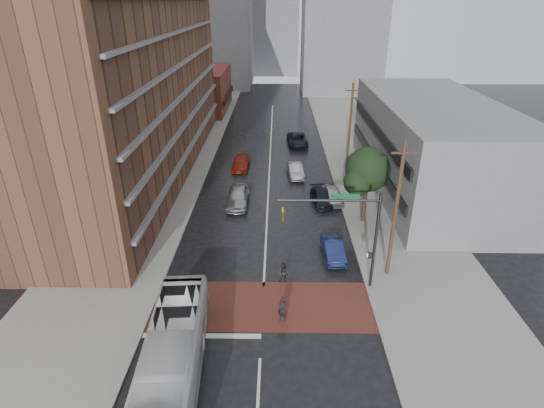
{
  "coord_description": "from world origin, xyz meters",
  "views": [
    {
      "loc": [
        0.88,
        -21.28,
        17.87
      ],
      "look_at": [
        0.5,
        8.34,
        3.5
      ],
      "focal_mm": 28.0,
      "sensor_mm": 36.0,
      "label": 1
    }
  ],
  "objects_px": {
    "transit_bus": "(173,358)",
    "car_parked_far": "(333,195)",
    "pedestrian_a": "(283,310)",
    "pedestrian_b": "(284,273)",
    "car_parked_near": "(333,249)",
    "car_travel_a": "(238,197)",
    "suv_travel": "(297,140)",
    "car_parked_mid": "(322,197)",
    "car_travel_c": "(241,163)",
    "car_travel_b": "(295,170)"
  },
  "relations": [
    {
      "from": "pedestrian_a",
      "to": "car_parked_near",
      "type": "distance_m",
      "value": 8.28
    },
    {
      "from": "pedestrian_a",
      "to": "car_parked_near",
      "type": "bearing_deg",
      "value": 84.66
    },
    {
      "from": "car_travel_b",
      "to": "car_travel_c",
      "type": "relative_size",
      "value": 0.96
    },
    {
      "from": "pedestrian_a",
      "to": "car_travel_b",
      "type": "xyz_separation_m",
      "value": [
        1.64,
        23.61,
        -0.15
      ]
    },
    {
      "from": "pedestrian_b",
      "to": "car_parked_mid",
      "type": "xyz_separation_m",
      "value": [
        3.82,
        12.85,
        -0.18
      ]
    },
    {
      "from": "car_travel_c",
      "to": "car_travel_b",
      "type": "bearing_deg",
      "value": -19.38
    },
    {
      "from": "pedestrian_b",
      "to": "suv_travel",
      "type": "distance_m",
      "value": 31.04
    },
    {
      "from": "pedestrian_a",
      "to": "car_parked_far",
      "type": "bearing_deg",
      "value": 96.66
    },
    {
      "from": "car_travel_b",
      "to": "suv_travel",
      "type": "relative_size",
      "value": 0.8
    },
    {
      "from": "car_travel_c",
      "to": "suv_travel",
      "type": "bearing_deg",
      "value": 53.75
    },
    {
      "from": "suv_travel",
      "to": "pedestrian_b",
      "type": "bearing_deg",
      "value": -98.19
    },
    {
      "from": "pedestrian_a",
      "to": "transit_bus",
      "type": "bearing_deg",
      "value": -117.63
    },
    {
      "from": "pedestrian_b",
      "to": "car_parked_near",
      "type": "bearing_deg",
      "value": 55.76
    },
    {
      "from": "pedestrian_b",
      "to": "car_parked_near",
      "type": "height_order",
      "value": "pedestrian_b"
    },
    {
      "from": "pedestrian_a",
      "to": "car_travel_a",
      "type": "relative_size",
      "value": 0.35
    },
    {
      "from": "suv_travel",
      "to": "pedestrian_a",
      "type": "bearing_deg",
      "value": -97.91
    },
    {
      "from": "transit_bus",
      "to": "car_parked_far",
      "type": "distance_m",
      "value": 24.23
    },
    {
      "from": "pedestrian_b",
      "to": "car_travel_c",
      "type": "height_order",
      "value": "pedestrian_b"
    },
    {
      "from": "car_travel_a",
      "to": "pedestrian_b",
      "type": "bearing_deg",
      "value": -70.7
    },
    {
      "from": "car_parked_mid",
      "to": "car_travel_b",
      "type": "bearing_deg",
      "value": 99.97
    },
    {
      "from": "car_travel_a",
      "to": "car_travel_c",
      "type": "relative_size",
      "value": 1.11
    },
    {
      "from": "suv_travel",
      "to": "transit_bus",
      "type": "bearing_deg",
      "value": -105.44
    },
    {
      "from": "transit_bus",
      "to": "car_travel_c",
      "type": "xyz_separation_m",
      "value": [
        1.0,
        30.66,
        -0.9
      ]
    },
    {
      "from": "pedestrian_b",
      "to": "car_travel_b",
      "type": "distance_m",
      "value": 19.75
    },
    {
      "from": "transit_bus",
      "to": "car_travel_b",
      "type": "height_order",
      "value": "transit_bus"
    },
    {
      "from": "car_travel_a",
      "to": "car_travel_b",
      "type": "height_order",
      "value": "car_travel_a"
    },
    {
      "from": "car_travel_a",
      "to": "pedestrian_a",
      "type": "bearing_deg",
      "value": -75.41
    },
    {
      "from": "pedestrian_b",
      "to": "car_parked_far",
      "type": "xyz_separation_m",
      "value": [
        4.92,
        13.23,
        -0.08
      ]
    },
    {
      "from": "car_travel_a",
      "to": "car_parked_mid",
      "type": "bearing_deg",
      "value": 3.83
    },
    {
      "from": "pedestrian_a",
      "to": "car_parked_near",
      "type": "xyz_separation_m",
      "value": [
        3.93,
        7.29,
        -0.2
      ]
    },
    {
      "from": "suv_travel",
      "to": "car_travel_c",
      "type": "bearing_deg",
      "value": -132.32
    },
    {
      "from": "suv_travel",
      "to": "car_travel_b",
      "type": "bearing_deg",
      "value": -97.65
    },
    {
      "from": "transit_bus",
      "to": "car_travel_a",
      "type": "xyz_separation_m",
      "value": [
        1.47,
        20.88,
        -0.7
      ]
    },
    {
      "from": "suv_travel",
      "to": "car_parked_mid",
      "type": "xyz_separation_m",
      "value": [
        1.58,
        -18.11,
        -0.15
      ]
    },
    {
      "from": "car_travel_c",
      "to": "car_parked_far",
      "type": "height_order",
      "value": "car_parked_far"
    },
    {
      "from": "pedestrian_b",
      "to": "suv_travel",
      "type": "bearing_deg",
      "value": 100.24
    },
    {
      "from": "car_travel_a",
      "to": "car_travel_c",
      "type": "xyz_separation_m",
      "value": [
        -0.47,
        9.78,
        -0.2
      ]
    },
    {
      "from": "pedestrian_a",
      "to": "pedestrian_b",
      "type": "bearing_deg",
      "value": 111.4
    },
    {
      "from": "pedestrian_a",
      "to": "car_parked_mid",
      "type": "relative_size",
      "value": 0.42
    },
    {
      "from": "car_travel_c",
      "to": "suv_travel",
      "type": "height_order",
      "value": "suv_travel"
    },
    {
      "from": "car_parked_mid",
      "to": "transit_bus",
      "type": "bearing_deg",
      "value": -122.55
    },
    {
      "from": "suv_travel",
      "to": "car_parked_mid",
      "type": "bearing_deg",
      "value": -89.07
    },
    {
      "from": "car_parked_near",
      "to": "car_parked_mid",
      "type": "xyz_separation_m",
      "value": [
        0.0,
        9.48,
        -0.07
      ]
    },
    {
      "from": "pedestrian_b",
      "to": "car_travel_a",
      "type": "relative_size",
      "value": 0.31
    },
    {
      "from": "pedestrian_a",
      "to": "car_travel_b",
      "type": "relative_size",
      "value": 0.4
    },
    {
      "from": "pedestrian_b",
      "to": "car_parked_far",
      "type": "bearing_deg",
      "value": 83.98
    },
    {
      "from": "suv_travel",
      "to": "car_parked_far",
      "type": "bearing_deg",
      "value": -85.46
    },
    {
      "from": "transit_bus",
      "to": "car_parked_mid",
      "type": "height_order",
      "value": "transit_bus"
    },
    {
      "from": "car_travel_a",
      "to": "car_parked_far",
      "type": "distance_m",
      "value": 9.21
    },
    {
      "from": "car_travel_c",
      "to": "car_parked_near",
      "type": "distance_m",
      "value": 20.62
    }
  ]
}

